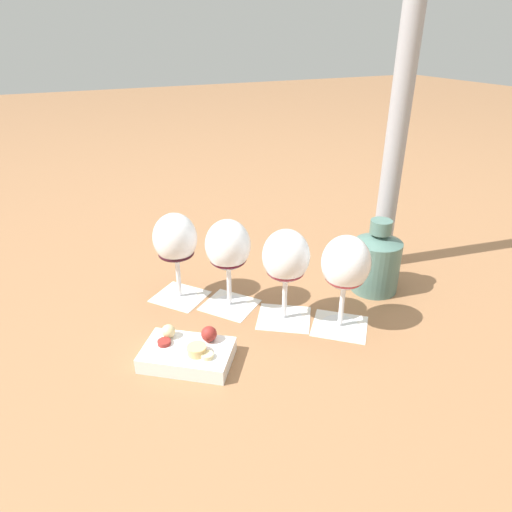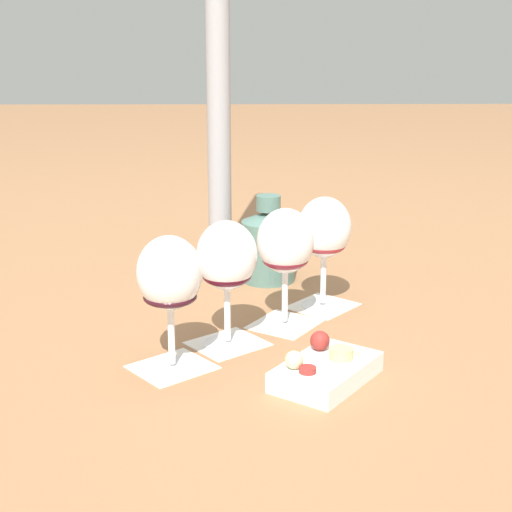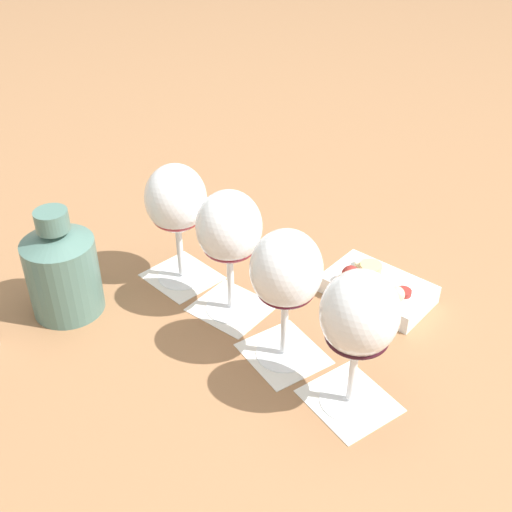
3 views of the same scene
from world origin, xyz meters
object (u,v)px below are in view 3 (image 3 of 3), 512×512
at_px(wine_glass_2, 286,275).
at_px(snack_dish, 377,288).
at_px(ceramic_vase, 62,268).
at_px(wine_glass_0, 176,204).
at_px(wine_glass_1, 229,233).
at_px(wine_glass_3, 359,319).

height_order(wine_glass_2, snack_dish, wine_glass_2).
height_order(ceramic_vase, snack_dish, ceramic_vase).
xyz_separation_m(wine_glass_0, wine_glass_1, (0.09, -0.07, 0.00)).
bearing_deg(wine_glass_2, wine_glass_3, -41.92).
bearing_deg(wine_glass_0, wine_glass_2, -43.87).
xyz_separation_m(ceramic_vase, snack_dish, (0.45, 0.07, -0.05)).
xyz_separation_m(wine_glass_1, snack_dish, (0.21, 0.05, -0.12)).
bearing_deg(wine_glass_0, wine_glass_1, -39.18).
xyz_separation_m(wine_glass_0, wine_glass_3, (0.25, -0.24, 0.00)).
bearing_deg(snack_dish, wine_glass_0, 175.19).
bearing_deg(wine_glass_1, wine_glass_0, 140.82).
bearing_deg(wine_glass_2, ceramic_vase, 167.40).
xyz_separation_m(wine_glass_0, wine_glass_2, (0.17, -0.16, 0.00)).
height_order(wine_glass_0, wine_glass_1, same).
distance_m(wine_glass_1, ceramic_vase, 0.25).
distance_m(wine_glass_1, snack_dish, 0.25).
height_order(wine_glass_1, ceramic_vase, wine_glass_1).
relative_size(wine_glass_0, wine_glass_2, 1.00).
bearing_deg(ceramic_vase, wine_glass_0, 30.97).
xyz_separation_m(wine_glass_1, ceramic_vase, (-0.24, -0.02, -0.06)).
distance_m(wine_glass_0, ceramic_vase, 0.19).
height_order(wine_glass_1, snack_dish, wine_glass_1).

